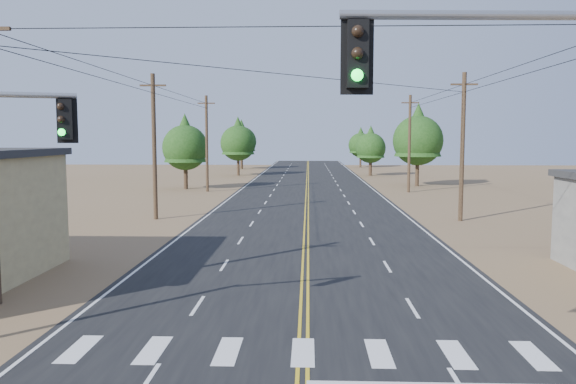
{
  "coord_description": "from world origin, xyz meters",
  "views": [
    {
      "loc": [
        0.13,
        -6.33,
        5.67
      ],
      "look_at": [
        -0.69,
        15.92,
        3.5
      ],
      "focal_mm": 35.0,
      "sensor_mm": 36.0,
      "label": 1
    }
  ],
  "objects": [
    {
      "name": "road",
      "position": [
        0.0,
        30.0,
        0.01
      ],
      "size": [
        15.0,
        200.0,
        0.02
      ],
      "primitive_type": "cube",
      "color": "black",
      "rests_on": "ground"
    },
    {
      "name": "utility_pole_left_mid",
      "position": [
        -10.5,
        32.0,
        5.12
      ],
      "size": [
        1.8,
        0.3,
        10.0
      ],
      "color": "#4C3826",
      "rests_on": "ground"
    },
    {
      "name": "utility_pole_left_far",
      "position": [
        -10.5,
        52.0,
        5.12
      ],
      "size": [
        1.8,
        0.3,
        10.0
      ],
      "color": "#4C3826",
      "rests_on": "ground"
    },
    {
      "name": "utility_pole_right_mid",
      "position": [
        10.5,
        32.0,
        5.12
      ],
      "size": [
        1.8,
        0.3,
        10.0
      ],
      "color": "#4C3826",
      "rests_on": "ground"
    },
    {
      "name": "utility_pole_right_far",
      "position": [
        10.5,
        52.0,
        5.12
      ],
      "size": [
        1.8,
        0.3,
        10.0
      ],
      "color": "#4C3826",
      "rests_on": "ground"
    },
    {
      "name": "tree_left_near",
      "position": [
        -13.42,
        54.92,
        5.07
      ],
      "size": [
        4.97,
        4.97,
        8.29
      ],
      "color": "#3F2D1E",
      "rests_on": "ground"
    },
    {
      "name": "tree_left_mid",
      "position": [
        -10.39,
        77.12,
        5.38
      ],
      "size": [
        5.27,
        5.27,
        8.79
      ],
      "color": "#3F2D1E",
      "rests_on": "ground"
    },
    {
      "name": "tree_left_far",
      "position": [
        -11.98,
        94.67,
        5.47
      ],
      "size": [
        5.37,
        5.37,
        8.95
      ],
      "color": "#3F2D1E",
      "rests_on": "ground"
    },
    {
      "name": "tree_right_near",
      "position": [
        12.81,
        59.59,
        5.91
      ],
      "size": [
        5.79,
        5.79,
        9.66
      ],
      "color": "#3F2D1E",
      "rests_on": "ground"
    },
    {
      "name": "tree_right_mid",
      "position": [
        9.33,
        77.5,
        4.56
      ],
      "size": [
        4.48,
        4.48,
        7.47
      ],
      "color": "#3F2D1E",
      "rests_on": "ground"
    },
    {
      "name": "tree_right_far",
      "position": [
        9.97,
        100.65,
        4.69
      ],
      "size": [
        4.6,
        4.6,
        7.67
      ],
      "color": "#3F2D1E",
      "rests_on": "ground"
    }
  ]
}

